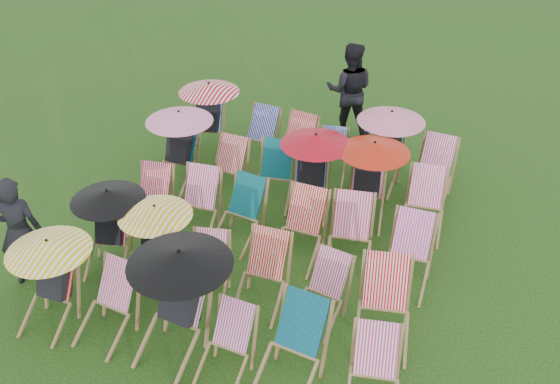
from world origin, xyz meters
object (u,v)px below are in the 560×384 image
(deckchair_5, at_px, (374,377))
(deckchair_29, at_px, (433,171))
(person_left, at_px, (19,232))
(person_rear, at_px, (350,90))
(deckchair_0, at_px, (49,281))

(deckchair_5, height_order, deckchair_29, deckchair_29)
(person_left, bearing_deg, person_rear, -145.22)
(deckchair_0, bearing_deg, deckchair_5, 1.76)
(deckchair_5, relative_size, deckchair_29, 0.94)
(person_left, bearing_deg, deckchair_29, -167.66)
(deckchair_0, bearing_deg, person_rear, 70.67)
(person_left, bearing_deg, deckchair_0, 120.68)
(deckchair_0, height_order, person_left, person_left)
(deckchair_5, distance_m, person_left, 4.99)
(deckchair_29, bearing_deg, deckchair_0, -127.20)
(deckchair_5, xyz_separation_m, deckchair_29, (0.01, 4.46, 0.04))
(person_rear, bearing_deg, deckchair_29, 126.60)
(deckchair_0, xyz_separation_m, person_left, (-0.81, 0.53, 0.19))
(deckchair_0, distance_m, person_left, 0.99)
(deckchair_29, bearing_deg, person_rear, 143.41)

